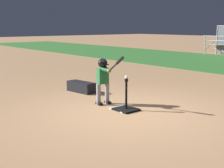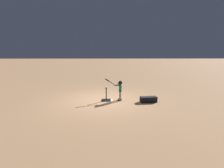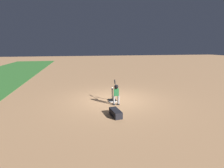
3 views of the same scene
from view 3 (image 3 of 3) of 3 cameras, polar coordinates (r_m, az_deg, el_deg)
The scene contains 6 objects.
ground_plane at distance 9.81m, azimuth 0.49°, elevation -5.09°, with size 90.00×90.00×0.00m, color #AD7F56.
home_plate at distance 9.53m, azimuth 0.13°, elevation -5.54°, with size 0.44×0.44×0.02m, color white.
batting_tee at distance 9.61m, azimuth 0.07°, elevation -4.94°, with size 0.47×0.43×0.68m.
batter_child at distance 8.80m, azimuth 1.37°, elevation -2.61°, with size 0.91×0.34×1.16m.
baseball at distance 9.44m, azimuth 0.07°, elevation -1.29°, with size 0.07×0.07×0.07m, color white.
equipment_bag at distance 7.53m, azimuth 1.20°, elevation -9.43°, with size 0.84×0.32×0.28m, color black.
Camera 3 is at (-9.14, 2.00, 2.92)m, focal length 28.00 mm.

